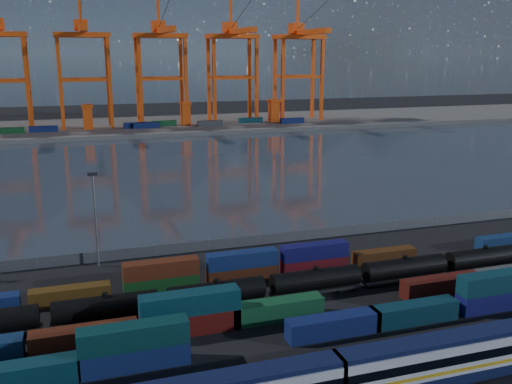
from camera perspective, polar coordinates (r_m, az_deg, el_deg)
name	(u,v)px	position (r m, az deg, el deg)	size (l,w,h in m)	color
ground	(319,304)	(85.85, 6.36, -11.09)	(700.00, 700.00, 0.00)	black
harbor_water	(183,169)	(182.29, -7.36, 2.29)	(700.00, 700.00, 0.00)	#313B47
far_quay	(141,126)	(284.73, -11.41, 6.46)	(700.00, 70.00, 2.00)	#514F4C
passenger_train	(444,359)	(69.23, 18.32, -15.60)	(78.51, 3.27, 5.62)	silver
container_row_south	(277,327)	(73.66, 2.14, -13.38)	(127.55, 2.59, 5.53)	#414346
container_row_mid	(314,303)	(82.15, 5.81, -10.95)	(141.88, 2.67, 5.69)	#434648
container_row_north	(314,262)	(96.71, 5.86, -6.94)	(127.37, 2.35, 5.02)	navy
tanker_string	(217,294)	(83.41, -3.95, -10.11)	(107.53, 3.12, 4.47)	black
waterfront_fence	(259,240)	(109.72, 0.33, -4.81)	(160.12, 0.12, 2.20)	#595B5E
yard_light_mast	(95,214)	(100.31, -15.79, -2.18)	(1.60, 0.40, 16.60)	slate
gantry_cranes	(122,46)	(275.16, -13.21, 13.98)	(199.22, 46.51, 62.98)	#F24E11
quay_containers	(121,126)	(269.00, -13.39, 6.44)	(172.58, 10.99, 2.60)	navy
straddle_carriers	(138,114)	(273.80, -11.74, 7.60)	(140.00, 7.00, 11.10)	#F24E11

